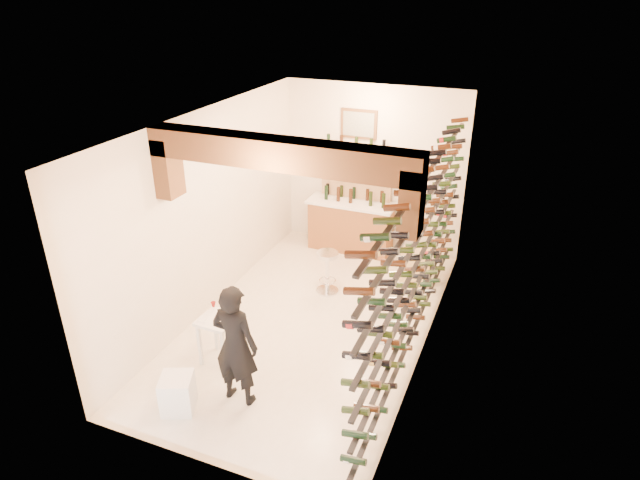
{
  "coord_description": "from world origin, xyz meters",
  "views": [
    {
      "loc": [
        2.78,
        -6.57,
        4.87
      ],
      "look_at": [
        0.0,
        0.3,
        1.3
      ],
      "focal_mm": 30.4,
      "sensor_mm": 36.0,
      "label": 1
    }
  ],
  "objects_px": {
    "wine_rack": "(416,251)",
    "back_counter": "(351,225)",
    "crate_lower": "(415,274)",
    "chrome_barstool": "(327,269)",
    "white_stool": "(178,393)",
    "person": "(235,345)",
    "tasting_table": "(218,326)"
  },
  "relations": [
    {
      "from": "wine_rack",
      "to": "back_counter",
      "type": "height_order",
      "value": "wine_rack"
    },
    {
      "from": "crate_lower",
      "to": "chrome_barstool",
      "type": "bearing_deg",
      "value": -145.11
    },
    {
      "from": "white_stool",
      "to": "chrome_barstool",
      "type": "relative_size",
      "value": 0.64
    },
    {
      "from": "wine_rack",
      "to": "person",
      "type": "xyz_separation_m",
      "value": [
        -1.74,
        -1.94,
        -0.72
      ]
    },
    {
      "from": "person",
      "to": "chrome_barstool",
      "type": "relative_size",
      "value": 2.21
    },
    {
      "from": "wine_rack",
      "to": "tasting_table",
      "type": "height_order",
      "value": "wine_rack"
    },
    {
      "from": "back_counter",
      "to": "chrome_barstool",
      "type": "height_order",
      "value": "back_counter"
    },
    {
      "from": "wine_rack",
      "to": "tasting_table",
      "type": "relative_size",
      "value": 6.73
    },
    {
      "from": "chrome_barstool",
      "to": "tasting_table",
      "type": "bearing_deg",
      "value": -107.25
    },
    {
      "from": "back_counter",
      "to": "tasting_table",
      "type": "distance_m",
      "value": 4.04
    },
    {
      "from": "person",
      "to": "chrome_barstool",
      "type": "distance_m",
      "value": 2.92
    },
    {
      "from": "tasting_table",
      "to": "white_stool",
      "type": "bearing_deg",
      "value": -85.99
    },
    {
      "from": "person",
      "to": "tasting_table",
      "type": "bearing_deg",
      "value": -41.05
    },
    {
      "from": "back_counter",
      "to": "tasting_table",
      "type": "height_order",
      "value": "back_counter"
    },
    {
      "from": "wine_rack",
      "to": "tasting_table",
      "type": "distance_m",
      "value": 2.9
    },
    {
      "from": "wine_rack",
      "to": "back_counter",
      "type": "distance_m",
      "value": 3.38
    },
    {
      "from": "wine_rack",
      "to": "person",
      "type": "distance_m",
      "value": 2.71
    },
    {
      "from": "wine_rack",
      "to": "white_stool",
      "type": "xyz_separation_m",
      "value": [
        -2.35,
        -2.4,
        -1.31
      ]
    },
    {
      "from": "back_counter",
      "to": "chrome_barstool",
      "type": "distance_m",
      "value": 1.71
    },
    {
      "from": "back_counter",
      "to": "white_stool",
      "type": "xyz_separation_m",
      "value": [
        -0.52,
        -5.04,
        -0.29
      ]
    },
    {
      "from": "wine_rack",
      "to": "back_counter",
      "type": "xyz_separation_m",
      "value": [
        -1.83,
        2.65,
        -1.02
      ]
    },
    {
      "from": "back_counter",
      "to": "crate_lower",
      "type": "relative_size",
      "value": 3.44
    },
    {
      "from": "back_counter",
      "to": "person",
      "type": "bearing_deg",
      "value": -88.92
    },
    {
      "from": "chrome_barstool",
      "to": "crate_lower",
      "type": "distance_m",
      "value": 1.64
    },
    {
      "from": "person",
      "to": "crate_lower",
      "type": "relative_size",
      "value": 3.37
    },
    {
      "from": "tasting_table",
      "to": "crate_lower",
      "type": "height_order",
      "value": "tasting_table"
    },
    {
      "from": "back_counter",
      "to": "chrome_barstool",
      "type": "relative_size",
      "value": 2.25
    },
    {
      "from": "wine_rack",
      "to": "crate_lower",
      "type": "relative_size",
      "value": 11.53
    },
    {
      "from": "person",
      "to": "crate_lower",
      "type": "xyz_separation_m",
      "value": [
        1.41,
        3.81,
        -0.68
      ]
    },
    {
      "from": "back_counter",
      "to": "person",
      "type": "distance_m",
      "value": 4.6
    },
    {
      "from": "tasting_table",
      "to": "person",
      "type": "distance_m",
      "value": 0.9
    },
    {
      "from": "white_stool",
      "to": "chrome_barstool",
      "type": "height_order",
      "value": "chrome_barstool"
    }
  ]
}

